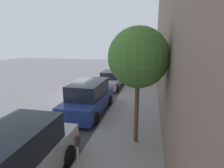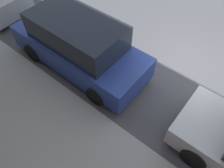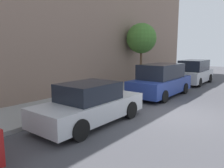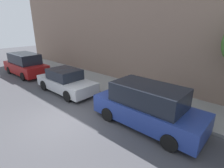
% 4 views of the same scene
% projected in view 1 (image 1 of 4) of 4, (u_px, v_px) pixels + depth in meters
% --- Properties ---
extents(ground_plane, '(60.00, 60.00, 0.00)m').
position_uv_depth(ground_plane, '(75.00, 95.00, 14.13)').
color(ground_plane, '#424247').
extents(sidewalk, '(2.99, 32.00, 0.15)m').
position_uv_depth(sidewalk, '(137.00, 98.00, 13.04)').
color(sidewalk, gray).
rests_on(sidewalk, ground_plane).
extents(building_facade, '(2.00, 32.00, 10.51)m').
position_uv_depth(building_facade, '(179.00, 25.00, 11.31)').
color(building_facade, '#846B5B').
rests_on(building_facade, ground_plane).
extents(parked_minivan_nearest, '(2.02, 4.94, 1.90)m').
position_uv_depth(parked_minivan_nearest, '(10.00, 166.00, 4.64)').
color(parked_minivan_nearest, '#B7BABF').
rests_on(parked_minivan_nearest, ground_plane).
extents(parked_minivan_second, '(2.02, 4.90, 1.90)m').
position_uv_depth(parked_minivan_second, '(89.00, 97.00, 10.47)').
color(parked_minivan_second, navy).
rests_on(parked_minivan_second, ground_plane).
extents(parked_sedan_third, '(1.92, 4.50, 1.54)m').
position_uv_depth(parked_sedan_third, '(111.00, 80.00, 16.38)').
color(parked_sedan_third, '#B7BABF').
rests_on(parked_sedan_third, ground_plane).
extents(parked_minivan_fourth, '(2.02, 4.94, 1.90)m').
position_uv_depth(parked_minivan_fourth, '(122.00, 69.00, 22.16)').
color(parked_minivan_fourth, maroon).
rests_on(parked_minivan_fourth, ground_plane).
extents(parking_meter_near, '(0.11, 0.15, 1.46)m').
position_uv_depth(parking_meter_near, '(78.00, 153.00, 5.01)').
color(parking_meter_near, '#ADADB2').
rests_on(parking_meter_near, sidewalk).
extents(street_tree, '(2.28, 2.28, 4.58)m').
position_uv_depth(street_tree, '(138.00, 58.00, 6.46)').
color(street_tree, brown).
rests_on(street_tree, sidewalk).
extents(fire_hydrant, '(0.20, 0.20, 0.69)m').
position_uv_depth(fire_hydrant, '(137.00, 69.00, 25.10)').
color(fire_hydrant, gold).
rests_on(fire_hydrant, sidewalk).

